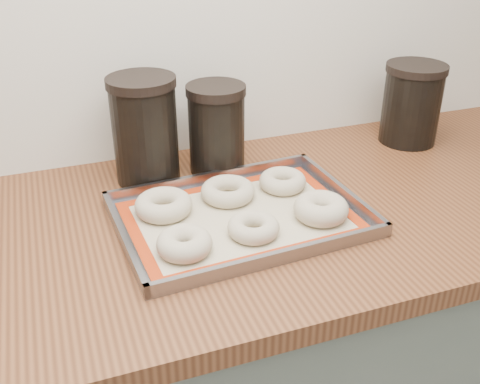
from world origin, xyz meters
name	(u,v)px	position (x,y,z in m)	size (l,w,h in m)	color
cabinet	(301,365)	(0.00, 1.68, 0.43)	(3.00, 0.65, 0.86)	#5F675B
countertop	(312,207)	(0.00, 1.68, 0.88)	(3.06, 0.68, 0.04)	brown
baking_tray	(240,216)	(-0.17, 1.65, 0.91)	(0.48, 0.36, 0.03)	gray
baking_mat	(240,217)	(-0.17, 1.65, 0.90)	(0.44, 0.31, 0.00)	#C6B793
bagel_front_left	(184,243)	(-0.30, 1.57, 0.92)	(0.10, 0.10, 0.04)	#C3B497
bagel_front_mid	(253,227)	(-0.17, 1.58, 0.92)	(0.09, 0.09, 0.03)	#C3B497
bagel_front_right	(321,209)	(-0.02, 1.59, 0.93)	(0.10, 0.10, 0.04)	#C3B497
bagel_back_left	(164,205)	(-0.30, 1.71, 0.92)	(0.11, 0.11, 0.04)	#C3B497
bagel_back_mid	(228,191)	(-0.17, 1.73, 0.92)	(0.11, 0.11, 0.03)	#C3B497
bagel_back_right	(283,181)	(-0.04, 1.73, 0.92)	(0.10, 0.10, 0.03)	#C3B497
canister_left	(145,130)	(-0.30, 1.88, 1.01)	(0.14, 0.14, 0.23)	black
canister_mid	(217,129)	(-0.14, 1.87, 1.00)	(0.13, 0.13, 0.20)	black
canister_right	(412,104)	(0.35, 1.86, 1.00)	(0.14, 0.14, 0.19)	black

